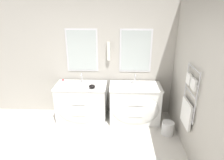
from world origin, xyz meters
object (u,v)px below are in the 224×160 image
(vanity_right, at_px, (135,104))
(toiletry_bottle, at_px, (63,83))
(waste_bin, at_px, (168,128))
(amenity_bowl, at_px, (92,86))
(vanity_left, at_px, (82,103))

(vanity_right, distance_m, toiletry_bottle, 1.59)
(toiletry_bottle, height_order, waste_bin, toiletry_bottle)
(vanity_right, relative_size, waste_bin, 4.05)
(vanity_right, xyz_separation_m, amenity_bowl, (-0.90, -0.13, 0.45))
(vanity_left, xyz_separation_m, vanity_right, (1.17, 0.00, 0.00))
(vanity_right, relative_size, toiletry_bottle, 6.85)
(toiletry_bottle, bearing_deg, vanity_right, 2.34)
(vanity_left, distance_m, toiletry_bottle, 0.59)
(vanity_left, distance_m, vanity_right, 1.17)
(vanity_right, bearing_deg, amenity_bowl, -171.77)
(vanity_right, distance_m, waste_bin, 0.84)
(waste_bin, bearing_deg, vanity_right, 143.63)
(vanity_right, height_order, amenity_bowl, amenity_bowl)
(amenity_bowl, bearing_deg, vanity_right, 8.23)
(toiletry_bottle, height_order, amenity_bowl, toiletry_bottle)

